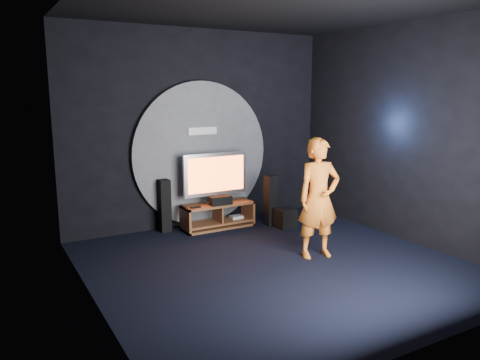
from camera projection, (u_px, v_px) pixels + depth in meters
name	position (u px, v px, depth m)	size (l,w,h in m)	color
floor	(276.00, 265.00, 6.62)	(5.00, 5.00, 0.00)	black
back_wall	(200.00, 129.00, 8.42)	(5.00, 0.04, 3.50)	black
front_wall	(436.00, 168.00, 4.16)	(5.00, 0.04, 3.50)	black
left_wall	(87.00, 154.00, 5.08)	(0.04, 5.00, 3.50)	black
right_wall	(407.00, 134.00, 7.50)	(0.04, 5.00, 3.50)	black
ceiling	(280.00, 5.00, 5.96)	(5.00, 5.00, 0.01)	black
wall_disc_panel	(202.00, 154.00, 8.46)	(2.60, 0.11, 2.60)	#515156
media_console	(218.00, 217.00, 8.39)	(1.30, 0.45, 0.45)	brown
tv	(216.00, 176.00, 8.31)	(1.23, 0.22, 0.90)	#BAB9C1
center_speaker	(221.00, 200.00, 8.23)	(0.40, 0.15, 0.15)	black
remote	(196.00, 207.00, 8.00)	(0.18, 0.05, 0.02)	black
tower_speaker_left	(164.00, 206.00, 8.12)	(0.18, 0.20, 0.92)	black
tower_speaker_right	(271.00, 200.00, 8.52)	(0.18, 0.20, 0.92)	black
subwoofer	(285.00, 218.00, 8.39)	(0.32, 0.32, 0.35)	black
player	(319.00, 198.00, 6.81)	(0.64, 0.42, 1.77)	orange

